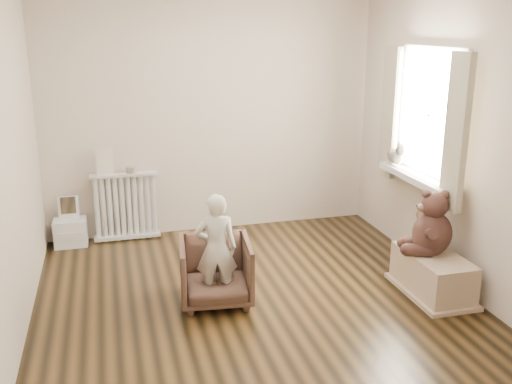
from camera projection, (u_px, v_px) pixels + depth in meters
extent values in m
cube|color=black|center=(253.00, 297.00, 4.88)|extent=(3.60, 3.60, 0.01)
cube|color=beige|center=(211.00, 115.00, 6.18)|extent=(3.60, 0.02, 2.60)
cube|color=beige|center=(342.00, 221.00, 2.84)|extent=(3.60, 0.02, 2.60)
cube|color=beige|center=(9.00, 162.00, 4.07)|extent=(0.02, 3.60, 2.60)
cube|color=beige|center=(452.00, 137.00, 4.95)|extent=(0.02, 3.60, 2.60)
cube|color=white|center=(431.00, 115.00, 5.18)|extent=(0.03, 0.90, 1.10)
cube|color=silver|center=(417.00, 177.00, 5.32)|extent=(0.22, 1.10, 0.06)
cube|color=#BCB394|center=(456.00, 133.00, 4.64)|extent=(0.06, 0.26, 1.30)
cube|color=#BCB394|center=(390.00, 113.00, 5.70)|extent=(0.06, 0.26, 1.30)
cube|color=silver|center=(126.00, 205.00, 6.09)|extent=(0.70, 0.13, 0.74)
cube|color=beige|center=(105.00, 161.00, 5.91)|extent=(0.17, 0.02, 0.29)
cylinder|color=#A59E8C|center=(131.00, 170.00, 6.00)|extent=(0.11, 0.11, 0.07)
cube|color=silver|center=(69.00, 221.00, 5.95)|extent=(0.33, 0.24, 0.52)
imported|color=#4F3427|center=(216.00, 271.00, 4.73)|extent=(0.64, 0.66, 0.54)
imported|color=beige|center=(216.00, 249.00, 4.63)|extent=(0.37, 0.26, 0.94)
cube|color=tan|center=(433.00, 272.00, 4.90)|extent=(0.40, 0.76, 0.36)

